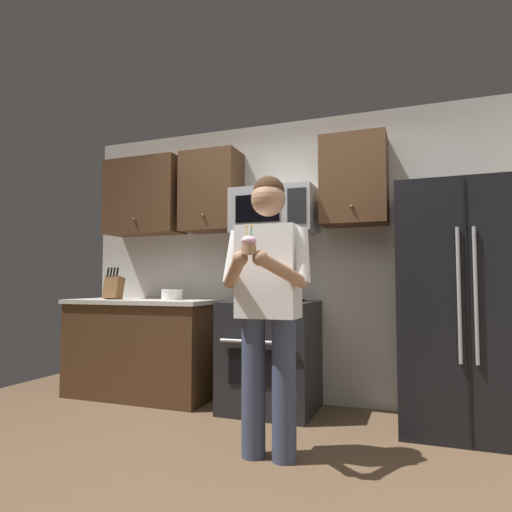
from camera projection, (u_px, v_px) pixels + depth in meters
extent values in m
plane|color=brown|center=(218.00, 480.00, 2.43)|extent=(6.00, 6.00, 0.00)
cube|color=beige|center=(299.00, 259.00, 4.15)|extent=(4.40, 0.10, 2.60)
cube|color=black|center=(270.00, 356.00, 3.78)|extent=(0.76, 0.66, 0.92)
cube|color=black|center=(257.00, 367.00, 3.47)|extent=(0.48, 0.01, 0.28)
cylinder|color=#99999E|center=(256.00, 342.00, 3.46)|extent=(0.60, 0.03, 0.03)
cylinder|color=black|center=(245.00, 301.00, 3.74)|extent=(0.18, 0.18, 0.01)
cylinder|color=black|center=(286.00, 302.00, 3.62)|extent=(0.18, 0.18, 0.01)
cylinder|color=black|center=(256.00, 300.00, 4.01)|extent=(0.18, 0.18, 0.01)
cylinder|color=black|center=(295.00, 300.00, 3.88)|extent=(0.18, 0.18, 0.01)
cube|color=#9EA0A5|center=(274.00, 211.00, 3.97)|extent=(0.74, 0.40, 0.40)
cube|color=black|center=(257.00, 208.00, 3.81)|extent=(0.40, 0.01, 0.24)
cube|color=black|center=(297.00, 206.00, 3.69)|extent=(0.16, 0.01, 0.30)
cube|color=black|center=(463.00, 307.00, 3.25)|extent=(0.90, 0.72, 1.80)
cylinder|color=gray|center=(459.00, 295.00, 2.93)|extent=(0.02, 0.02, 0.90)
cylinder|color=gray|center=(476.00, 295.00, 2.89)|extent=(0.02, 0.02, 0.90)
cube|color=black|center=(468.00, 310.00, 2.91)|extent=(0.01, 0.01, 1.74)
cube|color=#4C301C|center=(145.00, 197.00, 4.52)|extent=(0.80, 0.34, 0.76)
sphere|color=brown|center=(134.00, 219.00, 4.33)|extent=(0.03, 0.03, 0.03)
cube|color=#4C301C|center=(211.00, 192.00, 4.26)|extent=(0.55, 0.34, 0.76)
sphere|color=brown|center=(203.00, 215.00, 4.07)|extent=(0.03, 0.03, 0.03)
cube|color=#4C301C|center=(354.00, 181.00, 3.79)|extent=(0.55, 0.34, 0.76)
sphere|color=brown|center=(351.00, 206.00, 3.61)|extent=(0.03, 0.03, 0.03)
cube|color=#4C301C|center=(142.00, 350.00, 4.25)|extent=(1.40, 0.62, 0.88)
cube|color=beige|center=(143.00, 301.00, 4.28)|extent=(1.44, 0.66, 0.04)
cube|color=brown|center=(114.00, 288.00, 4.35)|extent=(0.16, 0.15, 0.24)
cylinder|color=black|center=(108.00, 272.00, 4.36)|extent=(0.02, 0.04, 0.09)
cylinder|color=black|center=(111.00, 272.00, 4.34)|extent=(0.02, 0.04, 0.09)
cylinder|color=black|center=(114.00, 272.00, 4.33)|extent=(0.02, 0.04, 0.09)
cylinder|color=black|center=(117.00, 272.00, 4.32)|extent=(0.02, 0.04, 0.09)
cylinder|color=white|center=(172.00, 295.00, 4.22)|extent=(0.20, 0.20, 0.09)
torus|color=white|center=(172.00, 290.00, 4.22)|extent=(0.21, 0.21, 0.01)
cylinder|color=#383F59|center=(253.00, 386.00, 2.79)|extent=(0.15, 0.15, 0.86)
cylinder|color=#383F59|center=(284.00, 389.00, 2.72)|extent=(0.15, 0.15, 0.86)
cube|color=white|center=(268.00, 272.00, 2.79)|extent=(0.38, 0.22, 0.58)
sphere|color=#A37556|center=(268.00, 199.00, 2.82)|extent=(0.22, 0.22, 0.22)
sphere|color=#382314|center=(269.00, 192.00, 2.84)|extent=(0.20, 0.20, 0.20)
cylinder|color=white|center=(234.00, 257.00, 2.85)|extent=(0.15, 0.18, 0.35)
cylinder|color=#A37556|center=(235.00, 271.00, 2.67)|extent=(0.26, 0.33, 0.21)
sphere|color=#A37556|center=(240.00, 259.00, 2.52)|extent=(0.09, 0.09, 0.09)
cylinder|color=white|center=(302.00, 255.00, 2.69)|extent=(0.15, 0.18, 0.35)
cylinder|color=#A37556|center=(282.00, 271.00, 2.56)|extent=(0.26, 0.33, 0.21)
sphere|color=#A37556|center=(260.00, 258.00, 2.48)|extent=(0.09, 0.09, 0.09)
cylinder|color=#A87F56|center=(249.00, 250.00, 2.48)|extent=(0.08, 0.08, 0.06)
ellipsoid|color=#F2B2CC|center=(249.00, 241.00, 2.49)|extent=(0.09, 0.09, 0.06)
cylinder|color=#4CBF66|center=(251.00, 232.00, 2.48)|extent=(0.01, 0.01, 0.06)
ellipsoid|color=#FFD159|center=(251.00, 226.00, 2.49)|extent=(0.01, 0.01, 0.02)
cylinder|color=#F2D84C|center=(246.00, 233.00, 2.49)|extent=(0.01, 0.01, 0.06)
ellipsoid|color=#FFD159|center=(246.00, 226.00, 2.50)|extent=(0.01, 0.01, 0.02)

